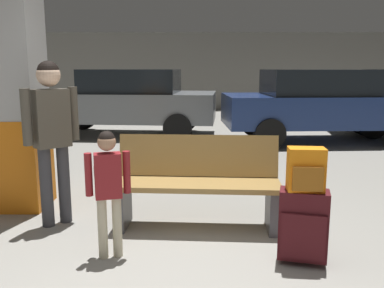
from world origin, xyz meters
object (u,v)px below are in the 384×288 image
(suitcase, at_px, (303,225))
(backpack_bright, at_px, (306,170))
(bench, at_px, (197,182))
(parked_car_near, at_px, (321,104))
(child, at_px, (108,181))
(structural_pillar, at_px, (14,85))
(parked_car_far, at_px, (127,100))
(adult, at_px, (52,126))

(suitcase, bearing_deg, backpack_bright, -31.21)
(bench, bearing_deg, parked_car_near, 61.09)
(bench, bearing_deg, child, -135.87)
(structural_pillar, bearing_deg, child, -45.42)
(suitcase, bearing_deg, parked_car_far, 110.76)
(structural_pillar, xyz_separation_m, child, (1.25, -1.27, -0.71))
(backpack_bright, distance_m, parked_car_far, 6.81)
(bench, distance_m, parked_car_far, 5.80)
(adult, bearing_deg, parked_car_far, 91.76)
(adult, distance_m, parked_car_near, 6.22)
(parked_car_near, bearing_deg, structural_pillar, -137.71)
(bench, distance_m, child, 1.03)
(bench, height_order, suitcase, bench)
(suitcase, xyz_separation_m, adult, (-2.24, 0.83, 0.68))
(suitcase, xyz_separation_m, child, (-1.56, 0.10, 0.33))
(bench, xyz_separation_m, parked_car_far, (-1.58, 5.57, 0.36))
(suitcase, relative_size, parked_car_far, 0.14)
(parked_car_far, bearing_deg, parked_car_near, -10.84)
(adult, bearing_deg, structural_pillar, 136.59)
(suitcase, relative_size, parked_car_near, 0.14)
(structural_pillar, xyz_separation_m, backpack_bright, (2.81, -1.37, -0.59))
(backpack_bright, bearing_deg, bench, 136.24)
(child, distance_m, adult, 1.06)
(child, bearing_deg, suitcase, -3.57)
(parked_car_near, xyz_separation_m, parked_car_far, (-4.21, 0.81, 0.00))
(parked_car_near, bearing_deg, adult, -130.51)
(suitcase, bearing_deg, parked_car_near, 72.10)
(bench, bearing_deg, adult, 178.61)
(suitcase, height_order, backpack_bright, backpack_bright)
(backpack_bright, height_order, parked_car_far, parked_car_far)
(suitcase, height_order, child, child)
(suitcase, distance_m, backpack_bright, 0.45)
(suitcase, xyz_separation_m, parked_car_far, (-2.41, 6.37, 0.48))
(structural_pillar, distance_m, suitcase, 3.30)
(bench, relative_size, backpack_bright, 4.78)
(parked_car_far, bearing_deg, adult, -88.24)
(structural_pillar, xyz_separation_m, adult, (0.57, -0.54, -0.36))
(child, bearing_deg, parked_car_far, 97.78)
(structural_pillar, bearing_deg, bench, -16.11)
(structural_pillar, height_order, parked_car_far, structural_pillar)
(adult, bearing_deg, suitcase, -20.37)
(child, height_order, parked_car_far, parked_car_far)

